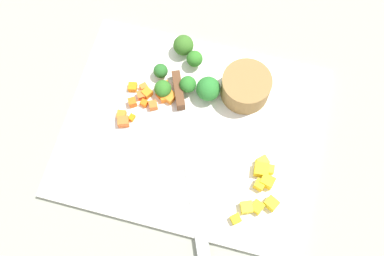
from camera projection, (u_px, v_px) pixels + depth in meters
name	position (u px, v px, depth m)	size (l,w,h in m)	color
ground_plane	(192.00, 132.00, 0.80)	(4.00, 4.00, 0.00)	gray
cutting_board	(192.00, 131.00, 0.79)	(0.45, 0.36, 0.01)	white
prep_bowl	(246.00, 87.00, 0.79)	(0.09, 0.09, 0.05)	olive
chef_knife	(185.00, 132.00, 0.77)	(0.16, 0.34, 0.02)	silver
carrot_dice_0	(164.00, 87.00, 0.80)	(0.02, 0.02, 0.02)	orange
carrot_dice_1	(153.00, 105.00, 0.79)	(0.01, 0.01, 0.01)	orange
carrot_dice_2	(132.00, 102.00, 0.79)	(0.01, 0.01, 0.02)	orange
carrot_dice_3	(144.00, 87.00, 0.81)	(0.01, 0.01, 0.01)	orange
carrot_dice_4	(132.00, 118.00, 0.79)	(0.01, 0.01, 0.01)	orange
carrot_dice_5	(144.00, 103.00, 0.80)	(0.01, 0.01, 0.01)	orange
carrot_dice_6	(160.00, 94.00, 0.80)	(0.01, 0.01, 0.01)	orange
carrot_dice_7	(170.00, 97.00, 0.80)	(0.02, 0.02, 0.01)	orange
carrot_dice_8	(123.00, 122.00, 0.78)	(0.02, 0.02, 0.02)	orange
carrot_dice_9	(147.00, 93.00, 0.80)	(0.02, 0.02, 0.01)	orange
carrot_dice_10	(164.00, 98.00, 0.80)	(0.01, 0.01, 0.01)	orange
carrot_dice_11	(141.00, 95.00, 0.80)	(0.01, 0.01, 0.01)	orange
carrot_dice_12	(122.00, 115.00, 0.79)	(0.02, 0.02, 0.01)	orange
carrot_dice_13	(133.00, 87.00, 0.81)	(0.02, 0.02, 0.01)	orange
pepper_dice_0	(257.00, 207.00, 0.73)	(0.02, 0.02, 0.02)	yellow
pepper_dice_1	(267.00, 181.00, 0.74)	(0.02, 0.02, 0.02)	yellow
pepper_dice_2	(261.00, 170.00, 0.75)	(0.02, 0.02, 0.02)	yellow
pepper_dice_3	(270.00, 169.00, 0.75)	(0.01, 0.01, 0.02)	yellow
pepper_dice_4	(246.00, 207.00, 0.73)	(0.02, 0.02, 0.02)	yellow
pepper_dice_5	(236.00, 219.00, 0.72)	(0.01, 0.01, 0.01)	yellow
pepper_dice_6	(271.00, 203.00, 0.73)	(0.02, 0.02, 0.02)	yellow
pepper_dice_7	(262.00, 162.00, 0.76)	(0.02, 0.02, 0.02)	yellow
pepper_dice_8	(259.00, 185.00, 0.74)	(0.02, 0.02, 0.02)	yellow
broccoli_floret_0	(161.00, 71.00, 0.81)	(0.03, 0.03, 0.03)	#8CB664
broccoli_floret_1	(195.00, 59.00, 0.81)	(0.03, 0.03, 0.04)	#94AB67
broccoli_floret_2	(208.00, 89.00, 0.78)	(0.04, 0.04, 0.05)	#8ABF6B
broccoli_floret_3	(163.00, 89.00, 0.79)	(0.03, 0.03, 0.03)	#87AF64
broccoli_floret_4	(188.00, 85.00, 0.79)	(0.03, 0.03, 0.04)	#8CC356
broccoli_floret_5	(183.00, 45.00, 0.82)	(0.04, 0.04, 0.04)	#81C15E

